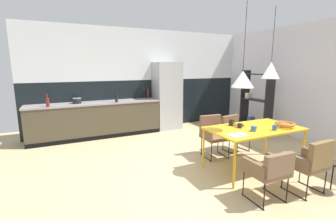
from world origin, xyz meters
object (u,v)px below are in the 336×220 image
object	(u,v)px
mug_short_terracotta	(275,128)
pendant_lamp_over_table_far	(271,70)
armchair_by_stool	(311,160)
bottle_spice_small	(48,102)
mug_white_ceramic	(240,126)
open_shelf_unit	(255,102)
mug_dark_espresso	(254,129)
bottle_oil_tall	(116,98)
armchair_near_window	(213,131)
armchair_corner_seat	(234,128)
cooking_pot	(77,101)
refrigerator_column	(167,96)
pendant_lamp_over_table_near	(243,79)
bottle_vinegar_dark	(148,93)
armchair_head_of_table	(270,168)
dining_table	(254,130)
open_book	(238,135)
mug_tall_blue	(231,122)
fruit_bowl	(285,124)

from	to	relation	value
mug_short_terracotta	pendant_lamp_over_table_far	xyz separation A→B (m)	(0.14, 0.30, 0.93)
armchair_by_stool	bottle_spice_small	size ratio (longest dim) A/B	2.80
mug_white_ceramic	open_shelf_unit	xyz separation A→B (m)	(1.95, 1.56, 0.05)
mug_dark_espresso	bottle_oil_tall	bearing A→B (deg)	115.89
armchair_near_window	mug_dark_espresso	world-z (taller)	mug_dark_espresso
armchair_by_stool	mug_dark_espresso	bearing A→B (deg)	109.11
armchair_corner_seat	pendant_lamp_over_table_far	bearing A→B (deg)	78.60
cooking_pot	mug_dark_espresso	bearing A→B (deg)	-53.82
refrigerator_column	pendant_lamp_over_table_near	distance (m)	3.24
mug_dark_espresso	bottle_vinegar_dark	distance (m)	3.61
mug_white_ceramic	bottle_vinegar_dark	world-z (taller)	bottle_vinegar_dark
bottle_spice_small	bottle_vinegar_dark	distance (m)	2.61
mug_short_terracotta	armchair_head_of_table	bearing A→B (deg)	-141.25
armchair_by_stool	refrigerator_column	bearing A→B (deg)	93.48
dining_table	cooking_pot	bearing A→B (deg)	129.45
dining_table	open_book	world-z (taller)	open_book
dining_table	bottle_oil_tall	distance (m)	3.43
mug_dark_espresso	open_book	bearing A→B (deg)	-170.24
armchair_corner_seat	cooking_pot	xyz separation A→B (m)	(-2.97, 2.29, 0.48)
armchair_near_window	bottle_vinegar_dark	world-z (taller)	bottle_vinegar_dark
armchair_by_stool	bottle_vinegar_dark	size ratio (longest dim) A/B	2.70
mug_tall_blue	open_shelf_unit	size ratio (longest dim) A/B	0.07
mug_dark_espresso	armchair_near_window	bearing A→B (deg)	94.24
armchair_by_stool	bottle_spice_small	xyz separation A→B (m)	(-3.36, 3.91, 0.50)
armchair_head_of_table	mug_dark_espresso	bearing A→B (deg)	63.22
bottle_oil_tall	pendant_lamp_over_table_near	size ratio (longest dim) A/B	0.22
mug_white_ceramic	bottle_vinegar_dark	size ratio (longest dim) A/B	0.38
mug_short_terracotta	mug_tall_blue	distance (m)	0.71
bottle_vinegar_dark	refrigerator_column	bearing A→B (deg)	-24.80
open_shelf_unit	dining_table	bearing A→B (deg)	-45.94
armchair_near_window	fruit_bowl	world-z (taller)	fruit_bowl
bottle_vinegar_dark	pendant_lamp_over_table_far	xyz separation A→B (m)	(1.01, -3.38, 0.70)
refrigerator_column	pendant_lamp_over_table_far	xyz separation A→B (m)	(0.50, -3.14, 0.77)
mug_dark_espresso	bottle_vinegar_dark	xyz separation A→B (m)	(-0.50, 3.57, 0.23)
bottle_oil_tall	pendant_lamp_over_table_near	world-z (taller)	pendant_lamp_over_table_near
mug_dark_espresso	pendant_lamp_over_table_far	xyz separation A→B (m)	(0.50, 0.19, 0.93)
open_book	pendant_lamp_over_table_far	size ratio (longest dim) A/B	0.25
open_book	bottle_oil_tall	bearing A→B (deg)	109.49
armchair_near_window	fruit_bowl	distance (m)	1.31
cooking_pot	pendant_lamp_over_table_near	distance (m)	3.97
open_book	mug_white_ceramic	xyz separation A→B (m)	(0.33, 0.32, 0.04)
bottle_vinegar_dark	bottle_spice_small	bearing A→B (deg)	-169.76
mug_short_terracotta	open_book	bearing A→B (deg)	176.97
armchair_by_stool	bottle_vinegar_dark	xyz separation A→B (m)	(-0.79, 4.38, 0.52)
dining_table	armchair_corner_seat	world-z (taller)	dining_table
dining_table	refrigerator_column	bearing A→B (deg)	93.18
bottle_spice_small	mug_white_ceramic	bearing A→B (deg)	-43.44
cooking_pot	open_shelf_unit	distance (m)	4.59
dining_table	open_shelf_unit	size ratio (longest dim) A/B	0.95
armchair_near_window	cooking_pot	world-z (taller)	cooking_pot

